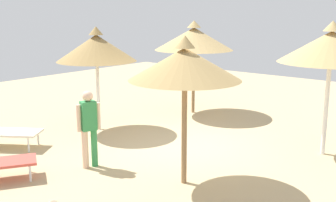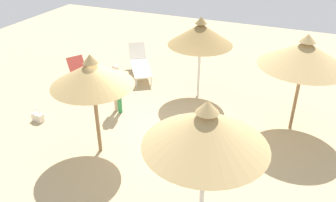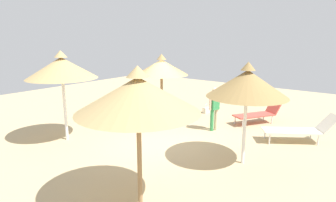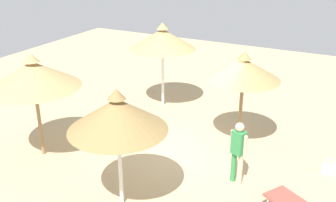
% 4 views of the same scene
% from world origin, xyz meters
% --- Properties ---
extents(ground, '(24.00, 24.00, 0.10)m').
position_xyz_m(ground, '(0.00, 0.00, -0.05)').
color(ground, tan).
extents(parasol_umbrella_far_left, '(2.02, 2.02, 2.73)m').
position_xyz_m(parasol_umbrella_far_left, '(1.22, 1.05, 2.22)').
color(parasol_umbrella_far_left, olive).
rests_on(parasol_umbrella_far_left, ground).
extents(parasol_umbrella_edge, '(2.08, 2.08, 2.74)m').
position_xyz_m(parasol_umbrella_edge, '(-0.18, -2.89, 2.19)').
color(parasol_umbrella_edge, white).
rests_on(parasol_umbrella_edge, ground).
extents(parasol_umbrella_back, '(2.23, 2.23, 2.94)m').
position_xyz_m(parasol_umbrella_back, '(-2.03, 2.48, 2.39)').
color(parasol_umbrella_back, white).
rests_on(parasol_umbrella_back, ground).
extents(parasol_umbrella_far_right, '(2.39, 2.39, 2.85)m').
position_xyz_m(parasol_umbrella_far_right, '(-3.33, -2.05, 2.30)').
color(parasol_umbrella_far_right, olive).
rests_on(parasol_umbrella_far_right, ground).
extents(person_standing_center, '(0.46, 0.31, 1.59)m').
position_xyz_m(person_standing_center, '(1.80, -0.92, 0.91)').
color(person_standing_center, '#338C4C').
rests_on(person_standing_center, ground).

